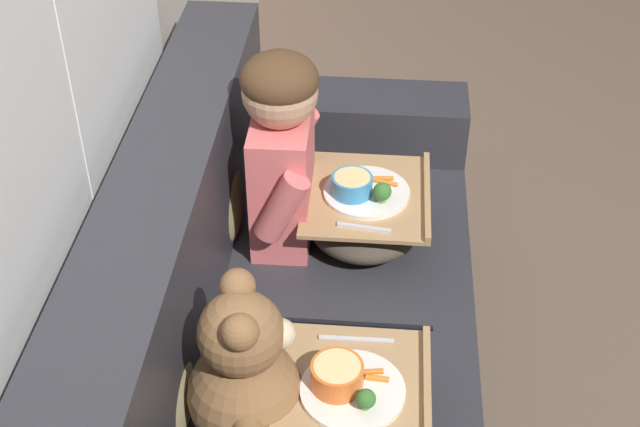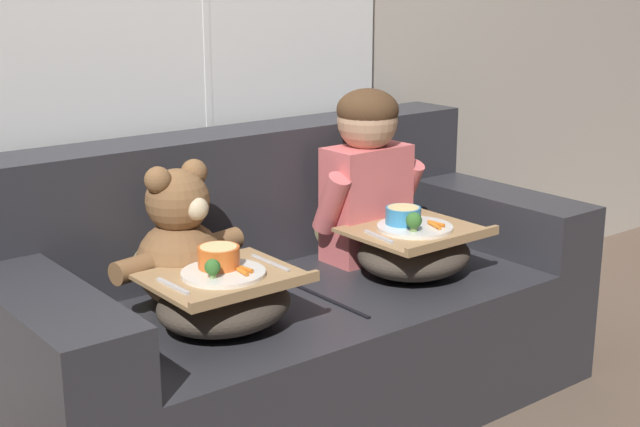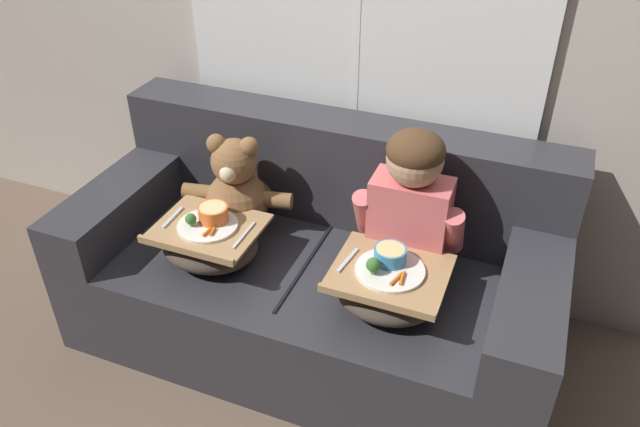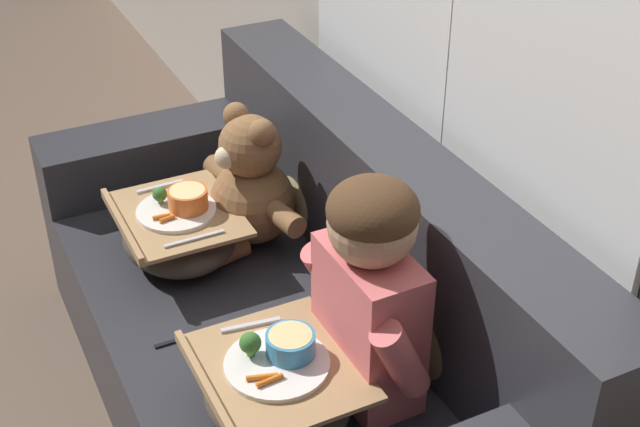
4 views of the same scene
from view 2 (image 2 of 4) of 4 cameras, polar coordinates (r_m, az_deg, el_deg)
ground_plane at (r=2.90m, az=-1.41°, el=-12.34°), size 14.00×14.00×0.00m
couch at (r=2.82m, az=-2.24°, el=-6.24°), size 1.85×0.89×0.85m
throw_pillow_behind_child at (r=3.09m, az=0.81°, el=0.70°), size 0.33×0.16×0.34m
throw_pillow_behind_teddy at (r=2.72m, az=-10.81°, el=-1.63°), size 0.30×0.14×0.31m
child_figure at (r=2.93m, az=3.03°, el=2.99°), size 0.40×0.20×0.57m
teddy_bear at (r=2.56m, az=-8.90°, el=-2.08°), size 0.45×0.32×0.42m
lap_tray_child at (r=2.82m, az=6.03°, el=-2.33°), size 0.39×0.35×0.22m
lap_tray_teddy at (r=2.41m, az=-6.16°, el=-5.47°), size 0.39×0.33×0.22m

